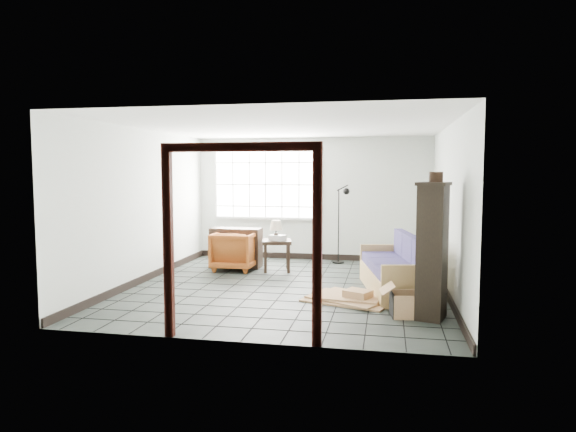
% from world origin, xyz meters
% --- Properties ---
extents(ground, '(5.50, 5.50, 0.00)m').
position_xyz_m(ground, '(0.00, 0.00, 0.00)').
color(ground, black).
rests_on(ground, ground).
extents(room_shell, '(5.02, 5.52, 2.61)m').
position_xyz_m(room_shell, '(0.00, 0.03, 1.68)').
color(room_shell, silver).
rests_on(room_shell, ground).
extents(window_panel, '(2.32, 0.08, 1.52)m').
position_xyz_m(window_panel, '(-1.00, 2.70, 1.60)').
color(window_panel, silver).
rests_on(window_panel, ground).
extents(doorway_trim, '(1.80, 0.08, 2.20)m').
position_xyz_m(doorway_trim, '(0.00, -2.70, 1.38)').
color(doorway_trim, '#39120D').
rests_on(doorway_trim, ground).
extents(futon_sofa, '(1.14, 2.14, 0.90)m').
position_xyz_m(futon_sofa, '(1.76, -0.00, 0.33)').
color(futon_sofa, olive).
rests_on(futon_sofa, ground).
extents(armchair, '(0.80, 0.75, 0.81)m').
position_xyz_m(armchair, '(-1.28, 1.27, 0.40)').
color(armchair, brown).
rests_on(armchair, ground).
extents(side_table, '(0.65, 0.65, 0.59)m').
position_xyz_m(side_table, '(-0.47, 1.33, 0.49)').
color(side_table, black).
rests_on(side_table, ground).
extents(table_lamp, '(0.32, 0.32, 0.37)m').
position_xyz_m(table_lamp, '(-0.48, 1.34, 0.85)').
color(table_lamp, black).
rests_on(table_lamp, side_table).
extents(projector, '(0.34, 0.31, 0.10)m').
position_xyz_m(projector, '(-0.44, 1.28, 0.64)').
color(projector, silver).
rests_on(projector, side_table).
extents(floor_lamp, '(0.42, 0.44, 1.62)m').
position_xyz_m(floor_lamp, '(0.68, 2.31, 0.87)').
color(floor_lamp, black).
rests_on(floor_lamp, ground).
extents(console_shelf, '(1.00, 0.41, 0.77)m').
position_xyz_m(console_shelf, '(-1.34, 1.56, 0.39)').
color(console_shelf, black).
rests_on(console_shelf, ground).
extents(tall_shelf, '(0.49, 0.56, 1.75)m').
position_xyz_m(tall_shelf, '(2.15, -1.39, 0.89)').
color(tall_shelf, black).
rests_on(tall_shelf, ground).
extents(pot, '(0.19, 0.19, 0.13)m').
position_xyz_m(pot, '(2.17, -1.38, 1.82)').
color(pot, black).
rests_on(pot, tall_shelf).
extents(open_box, '(0.80, 0.47, 0.43)m').
position_xyz_m(open_box, '(1.88, -1.34, 0.16)').
color(open_box, '#9D6F4C').
rests_on(open_box, ground).
extents(cardboard_pile, '(1.44, 1.22, 0.18)m').
position_xyz_m(cardboard_pile, '(1.07, -0.67, 0.05)').
color(cardboard_pile, '#9D6F4C').
rests_on(cardboard_pile, ground).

